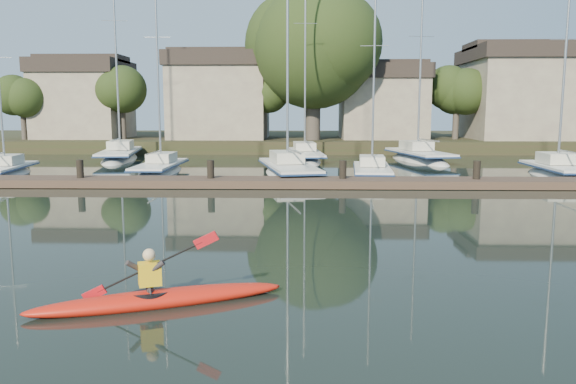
{
  "coord_description": "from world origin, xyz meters",
  "views": [
    {
      "loc": [
        1.19,
        -11.24,
        3.47
      ],
      "look_at": [
        0.78,
        4.17,
        1.2
      ],
      "focal_mm": 35.0,
      "sensor_mm": 36.0,
      "label": 1
    }
  ],
  "objects_px": {
    "sailboat_1": "(160,176)",
    "sailboat_4": "(558,181)",
    "sailboat_2": "(288,180)",
    "kayak": "(158,295)",
    "sailboat_6": "(305,162)",
    "dock": "(277,182)",
    "sailboat_7": "(419,164)",
    "sailboat_3": "(372,180)",
    "sailboat_5": "(120,163)",
    "sailboat_0": "(5,179)"
  },
  "relations": [
    {
      "from": "dock",
      "to": "sailboat_0",
      "type": "height_order",
      "value": "sailboat_0"
    },
    {
      "from": "kayak",
      "to": "sailboat_0",
      "type": "bearing_deg",
      "value": 103.16
    },
    {
      "from": "dock",
      "to": "sailboat_4",
      "type": "relative_size",
      "value": 2.79
    },
    {
      "from": "sailboat_3",
      "to": "dock",
      "type": "bearing_deg",
      "value": -137.25
    },
    {
      "from": "sailboat_0",
      "to": "sailboat_7",
      "type": "relative_size",
      "value": 0.75
    },
    {
      "from": "kayak",
      "to": "dock",
      "type": "bearing_deg",
      "value": 63.89
    },
    {
      "from": "sailboat_4",
      "to": "sailboat_6",
      "type": "relative_size",
      "value": 0.77
    },
    {
      "from": "sailboat_2",
      "to": "sailboat_5",
      "type": "distance_m",
      "value": 15.3
    },
    {
      "from": "sailboat_1",
      "to": "sailboat_2",
      "type": "bearing_deg",
      "value": -9.18
    },
    {
      "from": "sailboat_0",
      "to": "sailboat_3",
      "type": "bearing_deg",
      "value": -7.79
    },
    {
      "from": "sailboat_0",
      "to": "sailboat_3",
      "type": "height_order",
      "value": "sailboat_3"
    },
    {
      "from": "sailboat_3",
      "to": "sailboat_4",
      "type": "height_order",
      "value": "sailboat_4"
    },
    {
      "from": "sailboat_0",
      "to": "sailboat_2",
      "type": "bearing_deg",
      "value": -6.29
    },
    {
      "from": "sailboat_1",
      "to": "sailboat_5",
      "type": "distance_m",
      "value": 9.64
    },
    {
      "from": "sailboat_3",
      "to": "sailboat_7",
      "type": "bearing_deg",
      "value": 69.79
    },
    {
      "from": "kayak",
      "to": "sailboat_2",
      "type": "bearing_deg",
      "value": 63.72
    },
    {
      "from": "dock",
      "to": "sailboat_6",
      "type": "distance_m",
      "value": 13.89
    },
    {
      "from": "sailboat_1",
      "to": "dock",
      "type": "bearing_deg",
      "value": -38.4
    },
    {
      "from": "sailboat_3",
      "to": "sailboat_4",
      "type": "relative_size",
      "value": 0.95
    },
    {
      "from": "kayak",
      "to": "dock",
      "type": "distance_m",
      "value": 15.72
    },
    {
      "from": "sailboat_2",
      "to": "sailboat_0",
      "type": "bearing_deg",
      "value": 169.71
    },
    {
      "from": "sailboat_5",
      "to": "sailboat_7",
      "type": "height_order",
      "value": "sailboat_5"
    },
    {
      "from": "sailboat_2",
      "to": "sailboat_4",
      "type": "bearing_deg",
      "value": -12.01
    },
    {
      "from": "sailboat_2",
      "to": "sailboat_1",
      "type": "bearing_deg",
      "value": 158.99
    },
    {
      "from": "kayak",
      "to": "sailboat_1",
      "type": "relative_size",
      "value": 0.35
    },
    {
      "from": "sailboat_2",
      "to": "sailboat_6",
      "type": "relative_size",
      "value": 0.98
    },
    {
      "from": "sailboat_1",
      "to": "sailboat_2",
      "type": "distance_m",
      "value": 7.2
    },
    {
      "from": "kayak",
      "to": "sailboat_7",
      "type": "distance_m",
      "value": 30.59
    },
    {
      "from": "sailboat_0",
      "to": "sailboat_6",
      "type": "relative_size",
      "value": 0.68
    },
    {
      "from": "sailboat_0",
      "to": "sailboat_2",
      "type": "relative_size",
      "value": 0.69
    },
    {
      "from": "sailboat_1",
      "to": "sailboat_6",
      "type": "bearing_deg",
      "value": 46.79
    },
    {
      "from": "sailboat_5",
      "to": "sailboat_4",
      "type": "bearing_deg",
      "value": -30.29
    },
    {
      "from": "sailboat_3",
      "to": "sailboat_5",
      "type": "xyz_separation_m",
      "value": [
        -16.39,
        9.83,
        -0.03
      ]
    },
    {
      "from": "sailboat_1",
      "to": "sailboat_4",
      "type": "height_order",
      "value": "sailboat_1"
    },
    {
      "from": "sailboat_4",
      "to": "sailboat_0",
      "type": "bearing_deg",
      "value": -178.08
    },
    {
      "from": "kayak",
      "to": "sailboat_4",
      "type": "relative_size",
      "value": 0.37
    },
    {
      "from": "sailboat_0",
      "to": "sailboat_5",
      "type": "relative_size",
      "value": 0.66
    },
    {
      "from": "sailboat_6",
      "to": "sailboat_1",
      "type": "bearing_deg",
      "value": -138.03
    },
    {
      "from": "sailboat_5",
      "to": "sailboat_7",
      "type": "distance_m",
      "value": 20.71
    },
    {
      "from": "sailboat_2",
      "to": "sailboat_5",
      "type": "bearing_deg",
      "value": 130.17
    },
    {
      "from": "sailboat_5",
      "to": "sailboat_6",
      "type": "distance_m",
      "value": 12.96
    },
    {
      "from": "sailboat_1",
      "to": "sailboat_3",
      "type": "xyz_separation_m",
      "value": [
        11.45,
        -1.56,
        -0.0
      ]
    },
    {
      "from": "kayak",
      "to": "dock",
      "type": "relative_size",
      "value": 0.13
    },
    {
      "from": "sailboat_2",
      "to": "sailboat_3",
      "type": "xyz_separation_m",
      "value": [
        4.35,
        -0.4,
        0.02
      ]
    },
    {
      "from": "sailboat_0",
      "to": "sailboat_6",
      "type": "xyz_separation_m",
      "value": [
        15.93,
        10.05,
        -0.01
      ]
    },
    {
      "from": "sailboat_1",
      "to": "sailboat_2",
      "type": "height_order",
      "value": "sailboat_2"
    },
    {
      "from": "dock",
      "to": "sailboat_6",
      "type": "relative_size",
      "value": 2.14
    },
    {
      "from": "kayak",
      "to": "sailboat_4",
      "type": "distance_m",
      "value": 25.35
    },
    {
      "from": "sailboat_2",
      "to": "sailboat_3",
      "type": "height_order",
      "value": "sailboat_2"
    },
    {
      "from": "dock",
      "to": "sailboat_7",
      "type": "distance_m",
      "value": 15.93
    }
  ]
}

